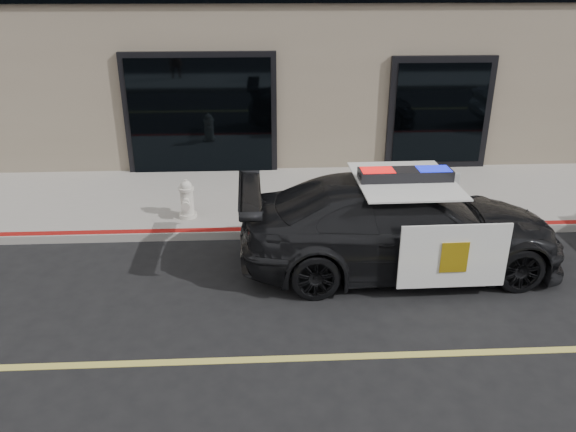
{
  "coord_description": "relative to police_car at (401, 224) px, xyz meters",
  "views": [
    {
      "loc": [
        0.34,
        -5.73,
        4.47
      ],
      "look_at": [
        0.74,
        2.2,
        1.0
      ],
      "focal_mm": 35.0,
      "sensor_mm": 36.0,
      "label": 1
    }
  ],
  "objects": [
    {
      "name": "ground",
      "position": [
        -2.56,
        -2.33,
        -0.76
      ],
      "size": [
        120.0,
        120.0,
        0.0
      ],
      "primitive_type": "plane",
      "color": "black",
      "rests_on": "ground"
    },
    {
      "name": "sidewalk_n",
      "position": [
        -2.56,
        2.92,
        -0.68
      ],
      "size": [
        60.0,
        3.5,
        0.15
      ],
      "primitive_type": "cube",
      "color": "gray",
      "rests_on": "ground"
    },
    {
      "name": "fire_hydrant",
      "position": [
        -3.63,
        1.86,
        -0.25
      ],
      "size": [
        0.34,
        0.48,
        0.76
      ],
      "color": "silver",
      "rests_on": "sidewalk_n"
    },
    {
      "name": "police_car",
      "position": [
        0.0,
        0.0,
        0.0
      ],
      "size": [
        2.46,
        5.23,
        1.69
      ],
      "color": "black",
      "rests_on": "ground"
    }
  ]
}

